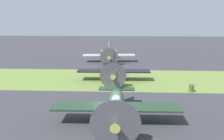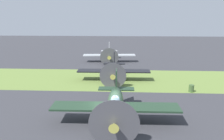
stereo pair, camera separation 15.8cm
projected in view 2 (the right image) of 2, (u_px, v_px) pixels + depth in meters
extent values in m
plane|color=#38383D|center=(108.00, 118.00, 19.92)|extent=(160.00, 160.00, 0.00)
cube|color=olive|center=(114.00, 79.00, 32.12)|extent=(120.00, 11.00, 0.01)
ellipsoid|color=#233D28|center=(115.00, 103.00, 19.16)|extent=(1.48, 7.66, 1.39)
cube|color=#233D28|center=(115.00, 107.00, 18.76)|extent=(10.81, 2.04, 0.16)
cube|color=#233D28|center=(116.00, 80.00, 22.30)|extent=(0.13, 1.24, 2.13)
cube|color=#233D28|center=(116.00, 89.00, 22.51)|extent=(3.61, 1.05, 0.11)
cone|color=#B7B24C|center=(114.00, 126.00, 15.18)|extent=(0.73, 0.79, 0.72)
cylinder|color=#4C4C51|center=(114.00, 124.00, 15.40)|extent=(3.60, 0.09, 3.60)
ellipsoid|color=#8CB2C6|center=(115.00, 101.00, 18.39)|extent=(0.80, 1.58, 0.79)
cylinder|color=black|center=(134.00, 119.00, 18.85)|extent=(0.26, 0.77, 0.76)
cylinder|color=black|center=(135.00, 114.00, 18.72)|extent=(0.13, 0.13, 1.08)
cylinder|color=black|center=(96.00, 119.00, 18.98)|extent=(0.26, 0.77, 0.76)
cylinder|color=black|center=(96.00, 113.00, 18.85)|extent=(0.13, 0.13, 1.08)
cylinder|color=black|center=(116.00, 103.00, 22.99)|extent=(0.14, 0.36, 0.36)
ellipsoid|color=black|center=(114.00, 69.00, 31.56)|extent=(1.42, 7.19, 1.31)
cube|color=black|center=(114.00, 71.00, 31.19)|extent=(10.14, 1.95, 0.15)
cube|color=black|center=(114.00, 58.00, 34.50)|extent=(0.12, 1.16, 2.00)
cube|color=black|center=(114.00, 64.00, 34.71)|extent=(3.39, 1.00, 0.11)
cone|color=#B7B24C|center=(113.00, 76.00, 27.83)|extent=(0.69, 0.75, 0.67)
cylinder|color=#4C4C51|center=(113.00, 76.00, 28.03)|extent=(3.37, 0.10, 3.37)
ellipsoid|color=#8CB2C6|center=(114.00, 67.00, 30.84)|extent=(0.76, 1.49, 0.74)
cylinder|color=black|center=(124.00, 78.00, 31.28)|extent=(0.24, 0.72, 0.72)
cylinder|color=black|center=(125.00, 75.00, 31.16)|extent=(0.13, 0.13, 1.01)
cylinder|color=black|center=(103.00, 78.00, 31.38)|extent=(0.24, 0.72, 0.72)
cylinder|color=black|center=(103.00, 74.00, 31.26)|extent=(0.13, 0.13, 1.01)
cylinder|color=black|center=(114.00, 72.00, 35.16)|extent=(0.13, 0.34, 0.34)
ellipsoid|color=#B2B7BC|center=(109.00, 54.00, 43.92)|extent=(1.77, 7.23, 1.31)
cube|color=#B2B7BC|center=(109.00, 55.00, 43.55)|extent=(10.20, 2.44, 0.15)
cube|color=#B2B7BC|center=(109.00, 47.00, 46.86)|extent=(0.18, 1.16, 2.00)
cube|color=#B2B7BC|center=(109.00, 51.00, 47.07)|extent=(3.42, 1.16, 0.11)
cone|color=#B7B24C|center=(109.00, 58.00, 40.19)|extent=(0.72, 0.78, 0.67)
cylinder|color=#4C4C51|center=(109.00, 57.00, 40.40)|extent=(3.36, 0.26, 3.37)
ellipsoid|color=#8CB2C6|center=(109.00, 52.00, 43.20)|extent=(0.83, 1.52, 0.74)
cylinder|color=black|center=(117.00, 60.00, 43.71)|extent=(0.28, 0.73, 0.72)
cylinder|color=black|center=(117.00, 58.00, 43.59)|extent=(0.13, 0.13, 1.01)
cylinder|color=black|center=(101.00, 60.00, 43.67)|extent=(0.28, 0.73, 0.72)
cylinder|color=black|center=(101.00, 58.00, 43.55)|extent=(0.13, 0.13, 1.01)
cylinder|color=black|center=(109.00, 58.00, 47.52)|extent=(0.15, 0.34, 0.34)
cylinder|color=#476633|center=(191.00, 88.00, 26.65)|extent=(0.60, 0.60, 0.90)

